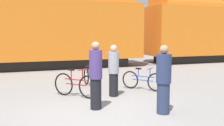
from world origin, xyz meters
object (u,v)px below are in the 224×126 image
at_px(bicycle_black, 90,78).
at_px(person_in_purple, 96,76).
at_px(bicycle_maroon, 76,85).
at_px(person_in_grey, 114,71).
at_px(freight_train, 50,21).
at_px(person_in_navy, 164,80).
at_px(bicycle_blue, 143,80).

bearing_deg(bicycle_black, person_in_purple, -102.35).
relative_size(bicycle_black, person_in_purple, 0.93).
xyz_separation_m(bicycle_maroon, person_in_grey, (1.17, -0.32, 0.44)).
height_order(freight_train, bicycle_black, freight_train).
relative_size(bicycle_maroon, person_in_grey, 0.79).
bearing_deg(person_in_navy, bicycle_black, -122.18).
relative_size(freight_train, bicycle_blue, 26.19).
bearing_deg(person_in_purple, bicycle_maroon, -102.60).
bearing_deg(freight_train, bicycle_black, -84.40).
bearing_deg(person_in_purple, bicycle_blue, -162.57).
relative_size(freight_train, bicycle_maroon, 26.88).
height_order(bicycle_black, person_in_grey, person_in_grey).
xyz_separation_m(freight_train, bicycle_blue, (2.28, -7.62, -2.43)).
distance_m(bicycle_maroon, person_in_purple, 1.64).
bearing_deg(bicycle_blue, freight_train, 106.64).
height_order(person_in_purple, person_in_navy, person_in_purple).
relative_size(freight_train, person_in_grey, 21.35).
distance_m(bicycle_blue, person_in_grey, 1.51).
xyz_separation_m(bicycle_black, person_in_purple, (-0.65, -2.96, 0.55)).
bearing_deg(bicycle_maroon, person_in_purple, -82.66).
distance_m(bicycle_black, bicycle_blue, 2.04).
distance_m(bicycle_maroon, person_in_navy, 3.06).
xyz_separation_m(bicycle_black, person_in_grey, (0.32, -1.73, 0.47)).
distance_m(bicycle_black, person_in_grey, 1.82).
relative_size(bicycle_maroon, bicycle_blue, 0.97).
xyz_separation_m(freight_train, person_in_grey, (0.95, -8.15, -1.94)).
relative_size(bicycle_maroon, person_in_purple, 0.73).
xyz_separation_m(freight_train, bicycle_black, (0.63, -6.42, -2.42)).
height_order(freight_train, bicycle_blue, freight_train).
bearing_deg(bicycle_maroon, bicycle_blue, 4.75).
relative_size(person_in_purple, person_in_navy, 1.04).
height_order(person_in_purple, person_in_grey, person_in_purple).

